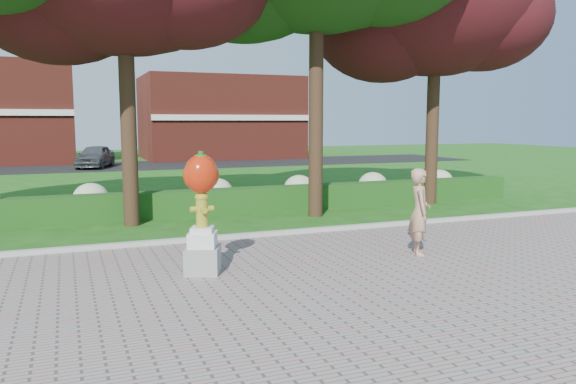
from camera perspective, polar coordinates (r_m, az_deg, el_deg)
The scene contains 11 objects.
ground at distance 11.27m, azimuth -1.90°, elevation -7.93°, with size 100.00×100.00×0.00m, color #1A5214.
walkway at distance 7.80m, azimuth 8.43°, elevation -14.87°, with size 40.00×14.00×0.04m, color gray.
curb at distance 14.03m, azimuth -6.06°, elevation -4.62°, with size 40.00×0.18×0.15m, color #ADADA5.
lawn_hedge at distance 17.81m, azimuth -9.55°, elevation -1.10°, with size 24.00×0.70×0.80m, color #184915.
hydrangea_row at distance 18.88m, azimuth -8.50°, elevation -0.15°, with size 20.10×1.10×0.99m.
street at distance 38.53m, azimuth -16.14°, elevation 2.57°, with size 50.00×8.00×0.02m, color black.
building_right at distance 45.75m, azimuth -6.94°, elevation 7.49°, with size 12.00×8.00×6.40m, color maroon.
tree_far_right at distance 21.09m, azimuth 14.48°, elevation 18.00°, with size 7.88×6.72×10.21m.
hydrant_sculpture at distance 10.77m, azimuth -8.75°, elevation -1.75°, with size 0.83×0.83×2.35m.
woman at distance 12.54m, azimuth 13.23°, elevation -1.95°, with size 0.69×0.45×1.90m, color tan.
parked_car at distance 37.50m, azimuth -18.99°, elevation 3.46°, with size 1.71×4.24×1.44m, color #474B4F.
Camera 1 is at (-3.67, -10.24, 2.94)m, focal length 35.00 mm.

